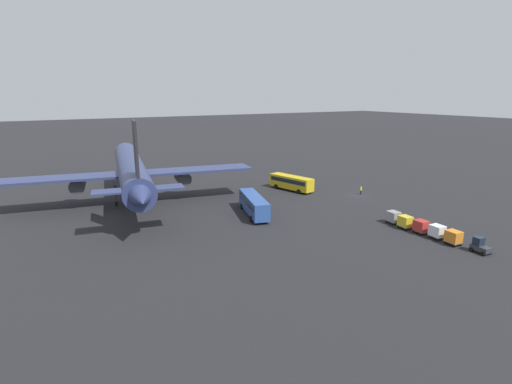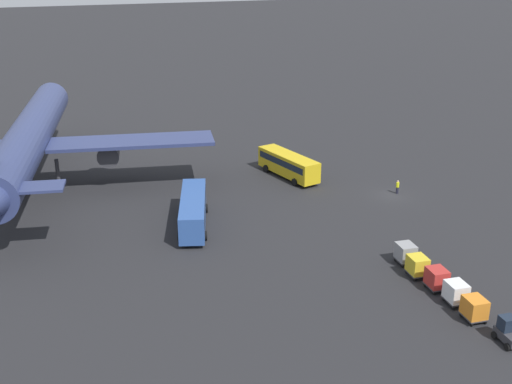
% 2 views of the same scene
% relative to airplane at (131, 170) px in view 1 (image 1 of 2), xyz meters
% --- Properties ---
extents(ground_plane, '(600.00, 600.00, 0.00)m').
position_rel_airplane_xyz_m(ground_plane, '(-18.57, -41.98, -6.42)').
color(ground_plane, '#232326').
extents(airplane, '(53.70, 46.66, 17.08)m').
position_rel_airplane_xyz_m(airplane, '(0.00, 0.00, 0.00)').
color(airplane, navy).
rests_on(airplane, ground).
extents(shuttle_bus_near, '(10.97, 5.08, 3.16)m').
position_rel_airplane_xyz_m(shuttle_bus_near, '(-7.75, -32.41, -4.52)').
color(shuttle_bus_near, gold).
rests_on(shuttle_bus_near, ground).
extents(shuttle_bus_far, '(12.62, 6.01, 3.37)m').
position_rel_airplane_xyz_m(shuttle_bus_far, '(-19.24, -16.24, -4.41)').
color(shuttle_bus_far, '#2D5199').
rests_on(shuttle_bus_far, ground).
extents(baggage_tug, '(2.49, 1.79, 2.10)m').
position_rel_airplane_xyz_m(baggage_tug, '(-49.52, -33.79, -5.48)').
color(baggage_tug, '#333338').
rests_on(baggage_tug, ground).
extents(worker_person, '(0.38, 0.38, 1.74)m').
position_rel_airplane_xyz_m(worker_person, '(-18.20, -42.96, -5.55)').
color(worker_person, '#1E1E2D').
rests_on(worker_person, ground).
extents(cargo_cart_orange, '(2.12, 1.83, 2.06)m').
position_rel_airplane_xyz_m(cargo_cart_orange, '(-45.99, -33.26, -5.23)').
color(cargo_cart_orange, '#38383D').
rests_on(cargo_cart_orange, ground).
extents(cargo_cart_white, '(2.12, 1.83, 2.06)m').
position_rel_airplane_xyz_m(cargo_cart_white, '(-43.28, -33.42, -5.23)').
color(cargo_cart_white, '#38383D').
rests_on(cargo_cart_white, ground).
extents(cargo_cart_red, '(2.12, 1.83, 2.06)m').
position_rel_airplane_xyz_m(cargo_cart_red, '(-40.57, -33.32, -5.23)').
color(cargo_cart_red, '#38383D').
rests_on(cargo_cart_red, ground).
extents(cargo_cart_yellow, '(2.12, 1.83, 2.06)m').
position_rel_airplane_xyz_m(cargo_cart_yellow, '(-37.86, -33.07, -5.23)').
color(cargo_cart_yellow, '#38383D').
rests_on(cargo_cart_yellow, ground).
extents(cargo_cart_grey, '(2.12, 1.83, 2.06)m').
position_rel_airplane_xyz_m(cargo_cart_grey, '(-35.15, -33.47, -5.23)').
color(cargo_cart_grey, '#38383D').
rests_on(cargo_cart_grey, ground).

